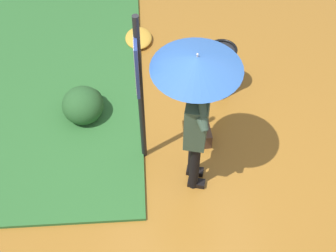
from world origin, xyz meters
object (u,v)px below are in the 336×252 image
object	(u,v)px
handbag	(205,135)
info_sign_post	(139,79)
person_with_umbrella	(197,92)
trash_bin	(220,70)

from	to	relation	value
handbag	info_sign_post	bearing A→B (deg)	102.69
info_sign_post	handbag	distance (m)	1.58
person_with_umbrella	info_sign_post	size ratio (longest dim) A/B	0.89
info_sign_post	trash_bin	bearing A→B (deg)	-45.52
info_sign_post	trash_bin	world-z (taller)	info_sign_post
info_sign_post	handbag	bearing A→B (deg)	-77.31
person_with_umbrella	info_sign_post	distance (m)	0.71
person_with_umbrella	info_sign_post	xyz separation A→B (m)	(0.35, 0.61, -0.11)
person_with_umbrella	handbag	size ratio (longest dim) A/B	5.53
person_with_umbrella	trash_bin	size ratio (longest dim) A/B	2.45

